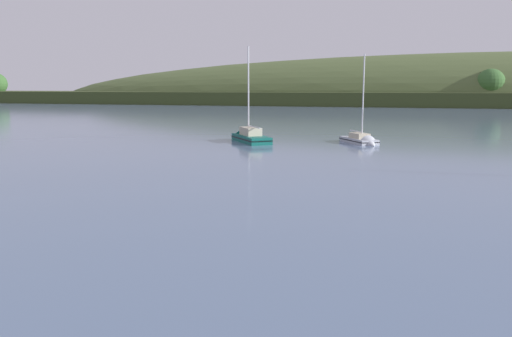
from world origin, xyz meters
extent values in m
cube|color=#35401E|center=(25.09, 221.23, 2.64)|extent=(551.40, 95.90, 5.29)
sphere|color=#38602D|center=(27.83, 212.86, 8.90)|extent=(10.32, 10.32, 10.32)
cube|color=#ADB2BC|center=(4.71, 73.14, 0.03)|extent=(5.92, 6.58, 1.23)
cone|color=#ADB2BC|center=(6.69, 70.62, 0.03)|extent=(2.87, 2.74, 2.39)
cube|color=black|center=(4.71, 73.14, 0.36)|extent=(5.94, 6.59, 0.13)
cube|color=#BCB299|center=(4.81, 73.01, 0.98)|extent=(3.11, 3.31, 0.67)
cylinder|color=silver|center=(5.21, 72.51, 6.05)|extent=(0.17, 0.17, 10.81)
cylinder|color=silver|center=(4.17, 73.83, 1.46)|extent=(2.19, 2.73, 0.14)
cube|color=#0F564C|center=(-8.82, 68.74, 0.13)|extent=(7.57, 7.91, 1.57)
cone|color=#0F564C|center=(-11.55, 71.73, 0.13)|extent=(3.39, 3.34, 2.74)
cube|color=black|center=(-8.82, 68.74, 0.50)|extent=(7.59, 7.93, 0.18)
cube|color=#BCB299|center=(-8.96, 68.89, 1.44)|extent=(3.89, 4.00, 1.05)
cylinder|color=silver|center=(-9.51, 69.48, 6.75)|extent=(0.20, 0.20, 11.67)
cylinder|color=silver|center=(-8.07, 67.91, 2.12)|extent=(2.99, 3.25, 0.16)
camera|label=1|loc=(16.29, 7.25, 7.25)|focal=35.05mm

